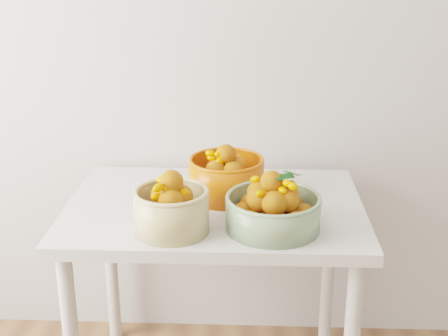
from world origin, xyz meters
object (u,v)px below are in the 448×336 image
Objects in this scene: bowl_cream at (171,208)px; bowl_orange at (227,176)px; bowl_green at (273,209)px; table at (215,229)px.

bowl_orange is at bearing 61.22° from bowl_cream.
bowl_green is at bearing -59.04° from bowl_orange.
bowl_orange is (0.16, 0.28, -0.00)m from bowl_cream.
bowl_cream reaches higher than table.
table is at bearing -119.45° from bowl_orange.
bowl_cream is at bearing -173.79° from bowl_green.
table is 3.14× the size of bowl_green.
bowl_green is at bearing -44.18° from table.
bowl_orange is at bearing 60.55° from table.
bowl_cream is at bearing -118.78° from bowl_orange.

